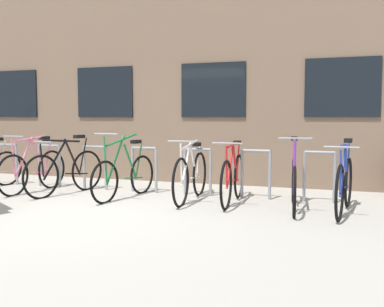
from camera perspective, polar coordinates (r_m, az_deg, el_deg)
The scene contains 10 objects.
ground_plane at distance 6.52m, azimuth -15.67°, elevation -7.30°, with size 42.00×42.00×0.00m, color #B2ADA0.
storefront_building at distance 11.75m, azimuth 0.70°, elevation 9.22°, with size 28.00×5.40×4.52m.
bike_rack at distance 7.94m, azimuth -6.16°, elevation -1.50°, with size 6.51×0.05×0.81m.
bicycle_green at distance 7.44m, azimuth -8.65°, elevation -2.73°, with size 0.44×1.71×1.11m.
bicycle_black at distance 8.04m, azimuth -15.93°, elevation -2.19°, with size 0.55×1.74×1.04m.
bicycle_red at distance 6.96m, azimuth 5.28°, elevation -3.11°, with size 0.44×1.76×0.99m.
bicycle_blue at distance 6.55m, azimuth 18.97°, elevation -3.76°, with size 0.44×1.76×1.05m.
bicycle_white at distance 7.13m, azimuth -0.15°, elevation -2.86°, with size 0.44×1.81×1.01m.
bicycle_pink at distance 8.46m, azimuth -19.70°, elevation -1.98°, with size 0.44×1.71×1.04m.
bicycle_purple at distance 6.66m, azimuth 12.94°, elevation -3.55°, with size 0.44×1.80×1.08m.
Camera 1 is at (3.63, -5.25, 1.34)m, focal length 41.55 mm.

